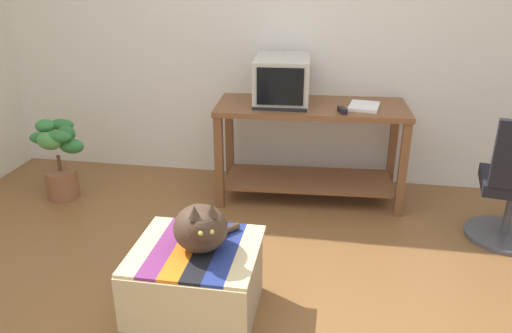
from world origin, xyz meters
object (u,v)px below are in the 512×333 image
desk (310,136)px  ottoman_with_blanket (197,281)px  cat (201,228)px  tv_monitor (282,80)px  keyboard (280,107)px  potted_plant (59,159)px  book (364,106)px  stapler (342,110)px

desk → ottoman_with_blanket: (-0.48, -1.55, -0.32)m
desk → cat: bearing=-109.4°
tv_monitor → cat: tv_monitor is taller
cat → keyboard: bearing=56.0°
cat → potted_plant: size_ratio=0.68×
ottoman_with_blanket → cat: 0.33m
tv_monitor → book: 0.64m
tv_monitor → keyboard: 0.25m
stapler → ottoman_with_blanket: bearing=-140.4°
keyboard → stapler: stapler is taller
ottoman_with_blanket → keyboard: bearing=79.4°
tv_monitor → cat: bearing=-101.0°
book → desk: bearing=-174.5°
keyboard → stapler: (0.45, -0.04, 0.01)m
ottoman_with_blanket → stapler: bearing=62.4°
keyboard → book: bearing=10.9°
desk → potted_plant: bearing=-173.4°
keyboard → ottoman_with_blanket: 1.54m
keyboard → ottoman_with_blanket: (-0.26, -1.40, -0.58)m
tv_monitor → potted_plant: bearing=-170.6°
tv_monitor → ottoman_with_blanket: size_ratio=0.85×
cat → potted_plant: (-1.49, 1.21, -0.20)m
keyboard → book: size_ratio=1.54×
stapler → book: bearing=23.0°
keyboard → ottoman_with_blanket: bearing=-101.2°
book → potted_plant: (-2.32, -0.32, -0.45)m
book → cat: size_ratio=0.61×
cat → stapler: stapler is taller
cat → book: bearing=36.4°
tv_monitor → book: tv_monitor is taller
desk → ottoman_with_blanket: desk is taller
ottoman_with_blanket → potted_plant: 1.90m
tv_monitor → ottoman_with_blanket: 1.77m
desk → cat: size_ratio=3.42×
desk → keyboard: size_ratio=3.66×
desk → cat: desk is taller
tv_monitor → keyboard: tv_monitor is taller
potted_plant → stapler: stapler is taller
desk → book: size_ratio=5.61×
cat → stapler: 1.54m
book → ottoman_with_blanket: 1.85m
ottoman_with_blanket → tv_monitor: bearing=81.1°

